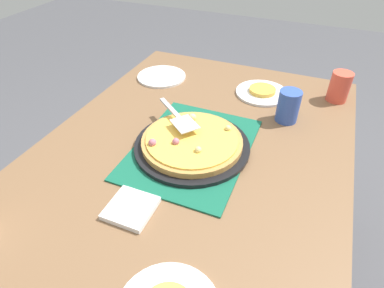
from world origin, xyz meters
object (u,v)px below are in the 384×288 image
at_px(cup_far, 339,87).
at_px(pizza_server, 178,117).
at_px(plate_side, 162,76).
at_px(pizza, 192,141).
at_px(served_slice_left, 262,90).
at_px(cup_near, 288,106).
at_px(napkin_stack, 131,208).
at_px(pizza_pan, 192,146).
at_px(plate_near_left, 262,93).

bearing_deg(cup_far, pizza_server, 132.68).
bearing_deg(plate_side, pizza, -142.51).
xyz_separation_m(pizza, served_slice_left, (0.45, -0.13, -0.02)).
bearing_deg(plate_side, cup_near, -103.05).
height_order(plate_side, napkin_stack, napkin_stack).
height_order(pizza_pan, pizza_server, pizza_server).
relative_size(plate_near_left, plate_side, 1.00).
distance_m(pizza, cup_near, 0.39).
relative_size(pizza_server, napkin_stack, 1.71).
bearing_deg(pizza, pizza_pan, -124.70).
height_order(pizza_pan, pizza, pizza).
xyz_separation_m(cup_near, napkin_stack, (-0.60, 0.31, -0.05)).
xyz_separation_m(served_slice_left, cup_near, (-0.16, -0.13, 0.04)).
relative_size(plate_near_left, pizza_server, 1.07).
xyz_separation_m(plate_near_left, napkin_stack, (-0.76, 0.18, 0.00)).
distance_m(served_slice_left, cup_far, 0.30).
distance_m(pizza, cup_far, 0.67).
xyz_separation_m(pizza, cup_near, (0.29, -0.26, 0.03)).
distance_m(plate_near_left, cup_near, 0.21).
bearing_deg(plate_near_left, napkin_stack, 166.51).
bearing_deg(cup_far, pizza_pan, 140.98).
height_order(pizza_pan, plate_near_left, pizza_pan).
distance_m(plate_side, served_slice_left, 0.46).
distance_m(pizza, pizza_server, 0.10).
xyz_separation_m(plate_near_left, plate_side, (-0.03, 0.46, 0.00)).
distance_m(pizza, served_slice_left, 0.47).
xyz_separation_m(pizza_server, napkin_stack, (-0.37, -0.03, -0.06)).
bearing_deg(plate_side, cup_far, -82.99).
height_order(pizza, plate_near_left, pizza).
bearing_deg(plate_side, pizza_pan, -142.46).
xyz_separation_m(pizza, pizza_server, (0.06, 0.07, 0.04)).
distance_m(pizza_server, napkin_stack, 0.37).
bearing_deg(cup_near, pizza_server, 124.71).
bearing_deg(pizza_server, served_slice_left, -27.86).
relative_size(plate_side, cup_near, 1.83).
bearing_deg(cup_near, served_slice_left, 37.80).
bearing_deg(pizza, plate_side, 37.49).
bearing_deg(plate_near_left, plate_side, 93.23).
xyz_separation_m(pizza_pan, served_slice_left, (0.45, -0.13, 0.01)).
relative_size(served_slice_left, pizza_server, 0.53).
relative_size(served_slice_left, cup_far, 0.92).
relative_size(cup_far, napkin_stack, 1.00).
bearing_deg(napkin_stack, cup_far, -29.79).
distance_m(plate_near_left, napkin_stack, 0.78).
xyz_separation_m(plate_side, served_slice_left, (0.03, -0.46, 0.01)).
relative_size(served_slice_left, cup_near, 0.92).
distance_m(cup_near, napkin_stack, 0.67).
height_order(pizza_server, napkin_stack, pizza_server).
bearing_deg(pizza_pan, plate_side, 37.54).
xyz_separation_m(served_slice_left, napkin_stack, (-0.76, 0.18, -0.01)).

